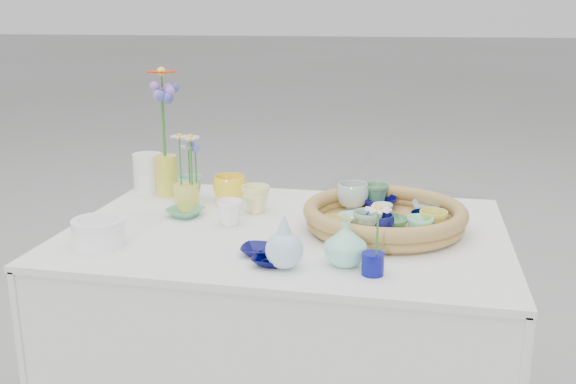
# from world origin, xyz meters

# --- Properties ---
(wicker_tray) EXTENTS (0.47, 0.47, 0.08)m
(wicker_tray) POSITION_xyz_m (0.28, 0.05, 0.80)
(wicker_tray) COLOR #9E713F
(wicker_tray) RESTS_ON display_table
(tray_ceramic_0) EXTENTS (0.13, 0.13, 0.03)m
(tray_ceramic_0) POSITION_xyz_m (0.25, 0.20, 0.80)
(tray_ceramic_0) COLOR #0A095C
(tray_ceramic_0) RESTS_ON wicker_tray
(tray_ceramic_1) EXTENTS (0.11, 0.11, 0.03)m
(tray_ceramic_1) POSITION_xyz_m (0.40, 0.08, 0.80)
(tray_ceramic_1) COLOR black
(tray_ceramic_1) RESTS_ON wicker_tray
(tray_ceramic_2) EXTENTS (0.09, 0.09, 0.07)m
(tray_ceramic_2) POSITION_xyz_m (0.42, -0.03, 0.82)
(tray_ceramic_2) COLOR gold
(tray_ceramic_2) RESTS_ON wicker_tray
(tray_ceramic_3) EXTENTS (0.14, 0.14, 0.03)m
(tray_ceramic_3) POSITION_xyz_m (0.30, 0.01, 0.80)
(tray_ceramic_3) COLOR #51935B
(tray_ceramic_3) RESTS_ON wicker_tray
(tray_ceramic_4) EXTENTS (0.10, 0.10, 0.08)m
(tray_ceramic_4) POSITION_xyz_m (0.24, -0.09, 0.82)
(tray_ceramic_4) COLOR #89B595
(tray_ceramic_4) RESTS_ON wicker_tray
(tray_ceramic_5) EXTENTS (0.08, 0.08, 0.03)m
(tray_ceramic_5) POSITION_xyz_m (0.19, 0.03, 0.80)
(tray_ceramic_5) COLOR #A6EAE1
(tray_ceramic_5) RESTS_ON wicker_tray
(tray_ceramic_6) EXTENTS (0.11, 0.11, 0.08)m
(tray_ceramic_6) POSITION_xyz_m (0.17, 0.19, 0.82)
(tray_ceramic_6) COLOR #ABC5C1
(tray_ceramic_6) RESTS_ON wicker_tray
(tray_ceramic_7) EXTENTS (0.08, 0.08, 0.06)m
(tray_ceramic_7) POSITION_xyz_m (0.27, 0.06, 0.81)
(tray_ceramic_7) COLOR white
(tray_ceramic_7) RESTS_ON wicker_tray
(tray_ceramic_8) EXTENTS (0.09, 0.09, 0.03)m
(tray_ceramic_8) POSITION_xyz_m (0.40, 0.20, 0.80)
(tray_ceramic_8) COLOR #AEDDFF
(tray_ceramic_8) RESTS_ON wicker_tray
(tray_ceramic_9) EXTENTS (0.09, 0.09, 0.06)m
(tray_ceramic_9) POSITION_xyz_m (0.27, -0.07, 0.82)
(tray_ceramic_9) COLOR #10115B
(tray_ceramic_9) RESTS_ON wicker_tray
(tray_ceramic_10) EXTENTS (0.12, 0.12, 0.03)m
(tray_ceramic_10) POSITION_xyz_m (0.15, -0.03, 0.80)
(tray_ceramic_10) COLOR #E7C764
(tray_ceramic_10) RESTS_ON wicker_tray
(tray_ceramic_11) EXTENTS (0.08, 0.08, 0.07)m
(tray_ceramic_11) POSITION_xyz_m (0.38, -0.08, 0.82)
(tray_ceramic_11) COLOR #8EE5BD
(tray_ceramic_11) RESTS_ON wicker_tray
(tray_ceramic_12) EXTENTS (0.10, 0.10, 0.07)m
(tray_ceramic_12) POSITION_xyz_m (0.24, 0.22, 0.82)
(tray_ceramic_12) COLOR #4A865B
(tray_ceramic_12) RESTS_ON wicker_tray
(loose_ceramic_0) EXTENTS (0.13, 0.13, 0.09)m
(loose_ceramic_0) POSITION_xyz_m (-0.24, 0.24, 0.81)
(loose_ceramic_0) COLOR yellow
(loose_ceramic_0) RESTS_ON display_table
(loose_ceramic_1) EXTENTS (0.10, 0.10, 0.09)m
(loose_ceramic_1) POSITION_xyz_m (-0.13, 0.14, 0.81)
(loose_ceramic_1) COLOR #F1EE8E
(loose_ceramic_1) RESTS_ON display_table
(loose_ceramic_2) EXTENTS (0.13, 0.13, 0.03)m
(loose_ceramic_2) POSITION_xyz_m (-0.33, 0.05, 0.78)
(loose_ceramic_2) COLOR #529975
(loose_ceramic_2) RESTS_ON display_table
(loose_ceramic_3) EXTENTS (0.10, 0.10, 0.07)m
(loose_ceramic_3) POSITION_xyz_m (-0.17, 0.00, 0.80)
(loose_ceramic_3) COLOR white
(loose_ceramic_3) RESTS_ON display_table
(loose_ceramic_4) EXTENTS (0.09, 0.09, 0.02)m
(loose_ceramic_4) POSITION_xyz_m (-0.03, -0.22, 0.78)
(loose_ceramic_4) COLOR #07084A
(loose_ceramic_4) RESTS_ON display_table
(loose_ceramic_5) EXTENTS (0.10, 0.10, 0.08)m
(loose_ceramic_5) POSITION_xyz_m (-0.38, 0.24, 0.81)
(loose_ceramic_5) COLOR #75B394
(loose_ceramic_5) RESTS_ON display_table
(loose_ceramic_6) EXTENTS (0.10, 0.10, 0.02)m
(loose_ceramic_6) POSITION_xyz_m (0.02, -0.28, 0.78)
(loose_ceramic_6) COLOR #000131
(loose_ceramic_6) RESTS_ON display_table
(fluted_bowl) EXTENTS (0.16, 0.16, 0.07)m
(fluted_bowl) POSITION_xyz_m (-0.47, -0.24, 0.80)
(fluted_bowl) COLOR white
(fluted_bowl) RESTS_ON display_table
(bud_vase_paleblue) EXTENTS (0.12, 0.12, 0.14)m
(bud_vase_paleblue) POSITION_xyz_m (0.06, -0.30, 0.84)
(bud_vase_paleblue) COLOR silver
(bud_vase_paleblue) RESTS_ON display_table
(bud_vase_seafoam) EXTENTS (0.13, 0.13, 0.11)m
(bud_vase_seafoam) POSITION_xyz_m (0.20, -0.25, 0.82)
(bud_vase_seafoam) COLOR #8CE2C5
(bud_vase_seafoam) RESTS_ON display_table
(bud_vase_cobalt) EXTENTS (0.06, 0.06, 0.05)m
(bud_vase_cobalt) POSITION_xyz_m (0.27, -0.30, 0.79)
(bud_vase_cobalt) COLOR #080B75
(bud_vase_cobalt) RESTS_ON display_table
(single_daisy) EXTENTS (0.09, 0.09, 0.13)m
(single_daisy) POSITION_xyz_m (0.28, -0.30, 0.88)
(single_daisy) COLOR white
(single_daisy) RESTS_ON bud_vase_cobalt
(tall_vase_yellow) EXTENTS (0.10, 0.10, 0.14)m
(tall_vase_yellow) POSITION_xyz_m (-0.48, 0.27, 0.84)
(tall_vase_yellow) COLOR gold
(tall_vase_yellow) RESTS_ON display_table
(gerbera) EXTENTS (0.13, 0.13, 0.30)m
(gerbera) POSITION_xyz_m (-0.48, 0.28, 1.05)
(gerbera) COLOR red
(gerbera) RESTS_ON tall_vase_yellow
(hydrangea) EXTENTS (0.09, 0.09, 0.30)m
(hydrangea) POSITION_xyz_m (-0.48, 0.26, 1.01)
(hydrangea) COLOR #4249A6
(hydrangea) RESTS_ON tall_vase_yellow
(white_pitcher) EXTENTS (0.16, 0.13, 0.13)m
(white_pitcher) POSITION_xyz_m (-0.56, 0.30, 0.83)
(white_pitcher) COLOR white
(white_pitcher) RESTS_ON display_table
(daisy_cup) EXTENTS (0.09, 0.09, 0.09)m
(daisy_cup) POSITION_xyz_m (-0.35, 0.11, 0.81)
(daisy_cup) COLOR #D8CF4C
(daisy_cup) RESTS_ON display_table
(daisy_posy) EXTENTS (0.11, 0.11, 0.17)m
(daisy_posy) POSITION_xyz_m (-0.34, 0.12, 0.94)
(daisy_posy) COLOR silver
(daisy_posy) RESTS_ON daisy_cup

